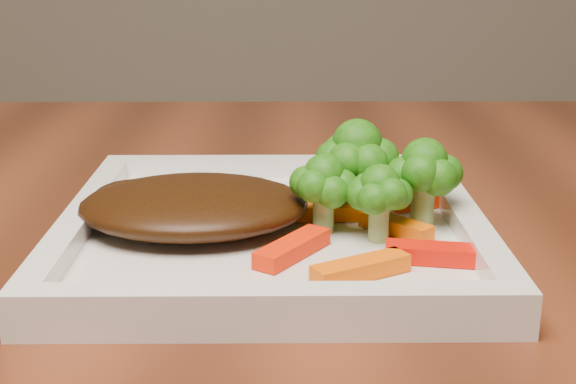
{
  "coord_description": "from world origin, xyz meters",
  "views": [
    {
      "loc": [
        -0.2,
        -0.65,
        0.94
      ],
      "look_at": [
        -0.2,
        -0.16,
        0.79
      ],
      "focal_mm": 50.0,
      "sensor_mm": 36.0,
      "label": 1
    }
  ],
  "objects": [
    {
      "name": "plate",
      "position": [
        -0.21,
        -0.16,
        0.76
      ],
      "size": [
        0.27,
        0.27,
        0.01
      ],
      "primitive_type": "cube",
      "color": "white",
      "rests_on": "dining_table"
    },
    {
      "name": "steak",
      "position": [
        -0.26,
        -0.15,
        0.78
      ],
      "size": [
        0.15,
        0.12,
        0.03
      ],
      "primitive_type": "ellipsoid",
      "rotation": [
        0.0,
        0.0,
        0.03
      ],
      "color": "#391D08",
      "rests_on": "plate"
    },
    {
      "name": "broccoli_0",
      "position": [
        -0.15,
        -0.13,
        0.8
      ],
      "size": [
        0.08,
        0.08,
        0.07
      ],
      "primitive_type": null,
      "rotation": [
        0.0,
        0.0,
        -0.22
      ],
      "color": "#276B11",
      "rests_on": "plate"
    },
    {
      "name": "broccoli_1",
      "position": [
        -0.11,
        -0.15,
        0.79
      ],
      "size": [
        0.06,
        0.06,
        0.06
      ],
      "primitive_type": null,
      "rotation": [
        0.0,
        0.0,
        -0.13
      ],
      "color": "#1F6611",
      "rests_on": "plate"
    },
    {
      "name": "broccoli_2",
      "position": [
        -0.14,
        -0.18,
        0.79
      ],
      "size": [
        0.05,
        0.05,
        0.06
      ],
      "primitive_type": null,
      "rotation": [
        0.0,
        0.0,
        0.16
      ],
      "color": "#186110",
      "rests_on": "plate"
    },
    {
      "name": "broccoli_3",
      "position": [
        -0.17,
        -0.16,
        0.79
      ],
      "size": [
        0.05,
        0.05,
        0.06
      ],
      "primitive_type": null,
      "rotation": [
        0.0,
        0.0,
        0.13
      ],
      "color": "#2B6310",
      "rests_on": "plate"
    },
    {
      "name": "carrot_0",
      "position": [
        -0.15,
        -0.24,
        0.77
      ],
      "size": [
        0.06,
        0.04,
        0.01
      ],
      "primitive_type": "cube",
      "rotation": [
        0.0,
        0.0,
        0.51
      ],
      "color": "#FF6204",
      "rests_on": "plate"
    },
    {
      "name": "carrot_1",
      "position": [
        -0.11,
        -0.22,
        0.77
      ],
      "size": [
        0.07,
        0.03,
        0.01
      ],
      "primitive_type": "cube",
      "rotation": [
        0.0,
        0.0,
        -0.17
      ],
      "color": "red",
      "rests_on": "plate"
    },
    {
      "name": "carrot_2",
      "position": [
        -0.19,
        -0.21,
        0.77
      ],
      "size": [
        0.05,
        0.06,
        0.01
      ],
      "primitive_type": "cube",
      "rotation": [
        0.0,
        0.0,
        0.96
      ],
      "color": "#FF2404",
      "rests_on": "plate"
    },
    {
      "name": "carrot_3",
      "position": [
        -0.1,
        -0.11,
        0.77
      ],
      "size": [
        0.05,
        0.03,
        0.01
      ],
      "primitive_type": "cube",
      "rotation": [
        0.0,
        0.0,
        0.39
      ],
      "color": "#FF3104",
      "rests_on": "plate"
    },
    {
      "name": "carrot_4",
      "position": [
        -0.18,
        -0.1,
        0.77
      ],
      "size": [
        0.05,
        0.06,
        0.01
      ],
      "primitive_type": "cube",
      "rotation": [
        0.0,
        0.0,
        0.97
      ],
      "color": "#FF3F04",
      "rests_on": "plate"
    },
    {
      "name": "carrot_5",
      "position": [
        -0.13,
        -0.17,
        0.77
      ],
      "size": [
        0.05,
        0.05,
        0.01
      ],
      "primitive_type": "cube",
      "rotation": [
        0.0,
        0.0,
        -0.81
      ],
      "color": "#FD6304",
      "rests_on": "plate"
    },
    {
      "name": "carrot_6",
      "position": [
        -0.16,
        -0.14,
        0.77
      ],
      "size": [
        0.06,
        0.02,
        0.01
      ],
      "primitive_type": "cube",
      "rotation": [
        0.0,
        0.0,
        0.03
      ],
      "color": "#EF6303",
      "rests_on": "plate"
    }
  ]
}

